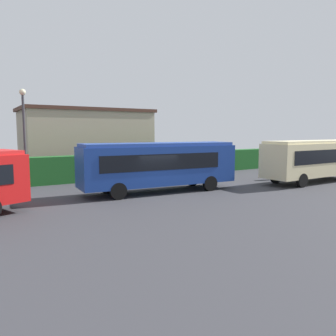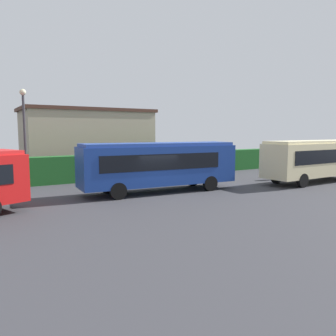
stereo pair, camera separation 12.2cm
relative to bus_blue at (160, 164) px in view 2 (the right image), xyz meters
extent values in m
plane|color=#38383D|center=(-0.76, -0.60, -1.85)|extent=(81.42, 81.42, 0.00)
cube|color=navy|center=(-0.01, 0.00, -0.07)|extent=(10.46, 3.26, 2.46)
cube|color=#2747A0|center=(-0.01, 0.00, 1.26)|extent=(10.14, 3.03, 0.20)
cube|color=black|center=(-0.21, 1.29, 0.23)|extent=(8.02, 0.63, 0.99)
cube|color=black|center=(-0.40, -1.24, 0.23)|extent=(8.02, 0.63, 0.99)
cube|color=black|center=(5.15, -0.38, 0.23)|extent=(0.19, 2.05, 1.03)
cube|color=silver|center=(5.15, -0.38, 0.98)|extent=(0.14, 1.38, 0.28)
cylinder|color=black|center=(3.26, 0.92, -1.35)|extent=(1.02, 0.35, 1.00)
cylinder|color=black|center=(3.09, -1.38, -1.35)|extent=(1.02, 0.35, 1.00)
cylinder|color=black|center=(-3.11, 1.39, -1.35)|extent=(1.02, 0.35, 1.00)
cylinder|color=black|center=(-3.28, -0.91, -1.35)|extent=(1.02, 0.35, 1.00)
sphere|color=silver|center=(5.21, 0.31, -0.95)|extent=(0.22, 0.22, 0.22)
sphere|color=silver|center=(5.11, -1.07, -0.95)|extent=(0.22, 0.22, 0.22)
cube|color=beige|center=(12.48, -2.51, -0.05)|extent=(9.68, 2.66, 2.50)
cube|color=#F8E8B2|center=(12.48, -2.51, 1.30)|extent=(9.39, 2.46, 0.20)
cube|color=black|center=(12.16, -1.25, 0.25)|extent=(7.52, 0.17, 1.00)
cube|color=black|center=(12.20, -3.77, 0.25)|extent=(7.52, 0.17, 1.00)
cylinder|color=black|center=(15.45, -1.31, -1.35)|extent=(1.00, 0.30, 1.00)
cylinder|color=black|center=(9.47, -1.41, -1.35)|extent=(1.00, 0.30, 1.00)
cylinder|color=black|center=(9.51, -3.71, -1.35)|extent=(1.00, 0.30, 1.00)
cube|color=maroon|center=(11.16, -0.04, -1.43)|extent=(0.35, 0.38, 0.85)
cube|color=#4C6B47|center=(11.16, -0.04, -0.62)|extent=(0.43, 0.55, 0.75)
sphere|color=#8C6647|center=(11.16, -0.04, -0.13)|extent=(0.23, 0.23, 0.23)
cube|color=#1E5A23|center=(-0.76, 7.15, -0.82)|extent=(52.71, 1.25, 2.07)
cube|color=tan|center=(-0.76, 12.65, 1.03)|extent=(11.41, 6.27, 5.76)
cube|color=#4C2D23|center=(-0.76, 12.65, 4.06)|extent=(11.86, 6.53, 0.30)
cone|color=orange|center=(8.76, 4.58, -1.55)|extent=(0.36, 0.36, 0.60)
cylinder|color=#38383D|center=(-7.74, 2.17, 1.14)|extent=(0.14, 0.14, 5.99)
sphere|color=beige|center=(-7.74, 2.17, 4.32)|extent=(0.36, 0.36, 0.36)
camera|label=1|loc=(-10.70, -18.58, 2.05)|focal=35.50mm
camera|label=2|loc=(-10.59, -18.64, 2.05)|focal=35.50mm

